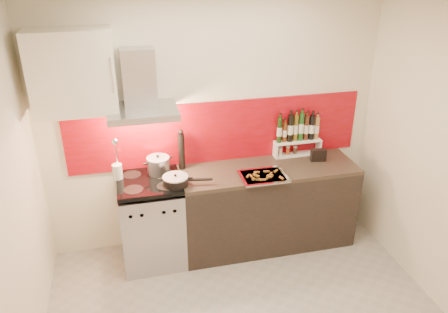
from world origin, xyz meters
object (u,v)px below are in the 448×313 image
object	(u,v)px
range_stove	(152,222)
pepper_mill	(181,150)
counter	(267,206)
baking_tray	(263,176)
saute_pan	(176,180)
stock_pot	(158,165)

from	to	relation	value
range_stove	pepper_mill	size ratio (longest dim) A/B	2.18
counter	baking_tray	bearing A→B (deg)	-122.49
range_stove	baking_tray	size ratio (longest dim) A/B	2.00
saute_pan	pepper_mill	world-z (taller)	pepper_mill
counter	baking_tray	distance (m)	0.52
pepper_mill	baking_tray	world-z (taller)	pepper_mill
counter	stock_pot	distance (m)	1.22
stock_pot	saute_pan	size ratio (longest dim) A/B	0.49
baking_tray	range_stove	bearing A→B (deg)	170.33
range_stove	saute_pan	size ratio (longest dim) A/B	1.98
range_stove	counter	world-z (taller)	range_stove
counter	stock_pot	world-z (taller)	stock_pot
counter	pepper_mill	xyz separation A→B (m)	(-0.85, 0.19, 0.65)
saute_pan	baking_tray	size ratio (longest dim) A/B	1.01
pepper_mill	baking_tray	xyz separation A→B (m)	(0.73, -0.38, -0.19)
stock_pot	baking_tray	distance (m)	1.02
pepper_mill	baking_tray	size ratio (longest dim) A/B	0.92
counter	stock_pot	size ratio (longest dim) A/B	8.04
range_stove	counter	distance (m)	1.20
saute_pan	pepper_mill	bearing A→B (deg)	72.94
baking_tray	stock_pot	bearing A→B (deg)	161.69
range_stove	pepper_mill	world-z (taller)	pepper_mill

